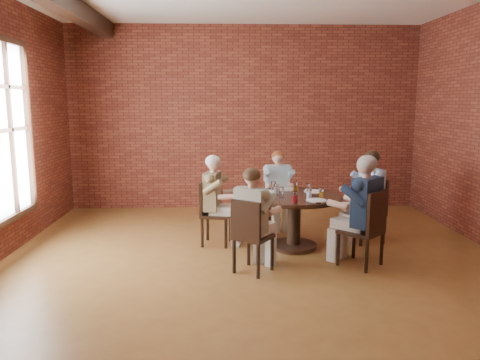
{
  "coord_description": "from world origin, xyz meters",
  "views": [
    {
      "loc": [
        -0.4,
        -5.31,
        2.02
      ],
      "look_at": [
        -0.17,
        1.0,
        0.95
      ],
      "focal_mm": 35.0,
      "sensor_mm": 36.0,
      "label": 1
    }
  ],
  "objects_px": {
    "diner_c": "(216,201)",
    "diner_d": "(253,221)",
    "chair_d": "(250,233)",
    "diner_a": "(367,197)",
    "smartphone": "(318,202)",
    "dining_table": "(294,211)",
    "diner_b": "(278,190)",
    "chair_e": "(368,226)",
    "chair_c": "(211,210)",
    "chair_a": "(372,207)",
    "chair_b": "(277,197)",
    "diner_e": "(362,211)"
  },
  "relations": [
    {
      "from": "chair_d",
      "to": "smartphone",
      "type": "xyz_separation_m",
      "value": [
        0.89,
        0.46,
        0.26
      ]
    },
    {
      "from": "dining_table",
      "to": "chair_e",
      "type": "height_order",
      "value": "chair_e"
    },
    {
      "from": "dining_table",
      "to": "diner_d",
      "type": "distance_m",
      "value": 1.09
    },
    {
      "from": "chair_a",
      "to": "diner_b",
      "type": "relative_size",
      "value": 0.75
    },
    {
      "from": "chair_d",
      "to": "diner_e",
      "type": "distance_m",
      "value": 1.42
    },
    {
      "from": "diner_c",
      "to": "diner_d",
      "type": "height_order",
      "value": "diner_c"
    },
    {
      "from": "dining_table",
      "to": "diner_d",
      "type": "bearing_deg",
      "value": -124.81
    },
    {
      "from": "chair_e",
      "to": "smartphone",
      "type": "height_order",
      "value": "chair_e"
    },
    {
      "from": "diner_d",
      "to": "chair_b",
      "type": "bearing_deg",
      "value": -69.41
    },
    {
      "from": "chair_d",
      "to": "diner_e",
      "type": "height_order",
      "value": "diner_e"
    },
    {
      "from": "chair_b",
      "to": "smartphone",
      "type": "height_order",
      "value": "chair_b"
    },
    {
      "from": "chair_b",
      "to": "diner_d",
      "type": "relative_size",
      "value": 0.7
    },
    {
      "from": "dining_table",
      "to": "diner_c",
      "type": "height_order",
      "value": "diner_c"
    },
    {
      "from": "chair_a",
      "to": "smartphone",
      "type": "xyz_separation_m",
      "value": [
        -0.94,
        -0.78,
        0.25
      ]
    },
    {
      "from": "smartphone",
      "to": "chair_c",
      "type": "bearing_deg",
      "value": 162.7
    },
    {
      "from": "diner_b",
      "to": "chair_b",
      "type": "bearing_deg",
      "value": 90.0
    },
    {
      "from": "dining_table",
      "to": "diner_e",
      "type": "bearing_deg",
      "value": -44.92
    },
    {
      "from": "chair_e",
      "to": "dining_table",
      "type": "bearing_deg",
      "value": -90.0
    },
    {
      "from": "diner_a",
      "to": "diner_c",
      "type": "xyz_separation_m",
      "value": [
        -2.17,
        -0.05,
        -0.02
      ]
    },
    {
      "from": "chair_c",
      "to": "chair_e",
      "type": "relative_size",
      "value": 0.94
    },
    {
      "from": "dining_table",
      "to": "diner_a",
      "type": "distance_m",
      "value": 1.13
    },
    {
      "from": "chair_a",
      "to": "diner_a",
      "type": "distance_m",
      "value": 0.18
    },
    {
      "from": "dining_table",
      "to": "chair_b",
      "type": "distance_m",
      "value": 1.14
    },
    {
      "from": "diner_b",
      "to": "diner_c",
      "type": "bearing_deg",
      "value": -144.47
    },
    {
      "from": "chair_d",
      "to": "diner_b",
      "type": "bearing_deg",
      "value": -70.79
    },
    {
      "from": "chair_b",
      "to": "diner_b",
      "type": "bearing_deg",
      "value": -90.0
    },
    {
      "from": "chair_e",
      "to": "diner_b",
      "type": "bearing_deg",
      "value": -109.41
    },
    {
      "from": "chair_a",
      "to": "chair_c",
      "type": "height_order",
      "value": "chair_a"
    },
    {
      "from": "diner_b",
      "to": "smartphone",
      "type": "distance_m",
      "value": 1.59
    },
    {
      "from": "chair_c",
      "to": "diner_a",
      "type": "bearing_deg",
      "value": -77.76
    },
    {
      "from": "chair_a",
      "to": "chair_b",
      "type": "height_order",
      "value": "chair_a"
    },
    {
      "from": "chair_b",
      "to": "diner_c",
      "type": "bearing_deg",
      "value": -141.94
    },
    {
      "from": "diner_b",
      "to": "dining_table",
      "type": "bearing_deg",
      "value": -90.0
    },
    {
      "from": "chair_c",
      "to": "chair_e",
      "type": "height_order",
      "value": "chair_e"
    },
    {
      "from": "chair_a",
      "to": "chair_e",
      "type": "xyz_separation_m",
      "value": [
        -0.39,
        -1.07,
        0.01
      ]
    },
    {
      "from": "diner_c",
      "to": "smartphone",
      "type": "bearing_deg",
      "value": -107.12
    },
    {
      "from": "chair_d",
      "to": "diner_e",
      "type": "xyz_separation_m",
      "value": [
        1.38,
        0.24,
        0.2
      ]
    },
    {
      "from": "dining_table",
      "to": "chair_d",
      "type": "xyz_separation_m",
      "value": [
        -0.66,
        -0.95,
        -0.04
      ]
    },
    {
      "from": "dining_table",
      "to": "diner_e",
      "type": "relative_size",
      "value": 0.93
    },
    {
      "from": "diner_a",
      "to": "chair_b",
      "type": "xyz_separation_m",
      "value": [
        -1.2,
        0.86,
        -0.18
      ]
    },
    {
      "from": "dining_table",
      "to": "diner_c",
      "type": "relative_size",
      "value": 1.01
    },
    {
      "from": "dining_table",
      "to": "diner_b",
      "type": "distance_m",
      "value": 1.07
    },
    {
      "from": "dining_table",
      "to": "diner_e",
      "type": "distance_m",
      "value": 1.03
    },
    {
      "from": "diner_a",
      "to": "smartphone",
      "type": "bearing_deg",
      "value": -62.42
    },
    {
      "from": "diner_d",
      "to": "chair_e",
      "type": "distance_m",
      "value": 1.41
    },
    {
      "from": "chair_c",
      "to": "diner_b",
      "type": "bearing_deg",
      "value": -40.35
    },
    {
      "from": "dining_table",
      "to": "diner_b",
      "type": "relative_size",
      "value": 1.04
    },
    {
      "from": "smartphone",
      "to": "chair_e",
      "type": "bearing_deg",
      "value": -17.41
    },
    {
      "from": "chair_c",
      "to": "diner_c",
      "type": "bearing_deg",
      "value": -90.0
    },
    {
      "from": "diner_c",
      "to": "chair_d",
      "type": "relative_size",
      "value": 1.42
    }
  ]
}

